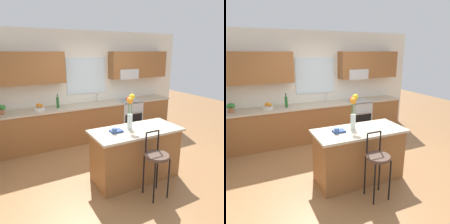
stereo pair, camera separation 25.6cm
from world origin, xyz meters
The scene contains 13 objects.
ground_plane centered at (0.00, 0.00, 0.00)m, with size 14.00×14.00×0.00m, color olive.
back_wall_assembly centered at (0.02, 1.99, 1.51)m, with size 5.60×0.50×2.70m.
counter_run centered at (0.00, 1.70, 0.47)m, with size 4.56×0.64×0.92m.
sink_faucet centered at (0.22, 1.84, 1.06)m, with size 0.02×0.13×0.23m.
oven_range centered at (1.07, 1.68, 0.46)m, with size 0.60×0.64×0.92m.
kitchen_island centered at (-0.01, -0.36, 0.46)m, with size 1.56×0.72×0.92m.
bar_stool_near centered at (-0.01, -0.94, 0.64)m, with size 0.36×0.36×1.04m.
flower_vase centered at (-0.09, -0.28, 1.27)m, with size 0.15×0.15×0.60m.
mug_ceramic centered at (-0.43, -0.36, 0.97)m, with size 0.08×0.08×0.09m, color #33518C.
cookbook centered at (-0.37, -0.32, 0.94)m, with size 0.20×0.15×0.03m, color navy.
fruit_bowl_oranges centered at (-1.26, 1.70, 0.97)m, with size 0.24×0.24×0.16m.
bottle_olive_oil centered at (-0.84, 1.70, 1.05)m, with size 0.06×0.06×0.33m.
potted_plant_small centered at (-2.03, 1.70, 1.04)m, with size 0.18×0.12×0.21m.
Camera 1 is at (-1.97, -3.26, 2.20)m, focal length 34.79 mm.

